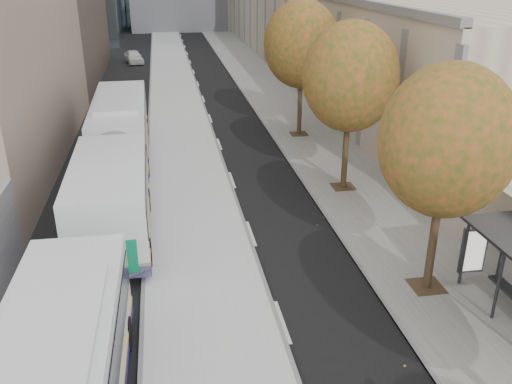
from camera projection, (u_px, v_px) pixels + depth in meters
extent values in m
cube|color=silver|center=(179.00, 123.00, 37.25)|extent=(4.25, 150.00, 0.15)
cube|color=slate|center=(292.00, 118.00, 38.52)|extent=(4.75, 150.00, 0.08)
cube|color=tan|center=(330.00, 18.00, 65.03)|extent=(18.00, 92.00, 8.00)
cylinder|color=#322614|center=(432.00, 244.00, 17.85)|extent=(0.28, 0.28, 3.24)
sphere|color=#1B4E14|center=(447.00, 141.00, 16.45)|extent=(4.20, 4.20, 4.20)
cylinder|color=#322614|center=(345.00, 154.00, 25.98)|extent=(0.28, 0.28, 3.38)
sphere|color=#1B4E14|center=(351.00, 77.00, 24.52)|extent=(4.40, 4.40, 4.40)
cylinder|color=#322614|center=(300.00, 107.00, 34.11)|extent=(0.28, 0.28, 3.51)
sphere|color=#1B4E14|center=(302.00, 44.00, 32.59)|extent=(4.60, 4.60, 4.60)
cube|color=silver|center=(118.00, 154.00, 26.53)|extent=(3.16, 19.47, 3.24)
cube|color=black|center=(116.00, 142.00, 26.30)|extent=(3.21, 18.70, 1.12)
cube|color=#097549|center=(101.00, 259.00, 17.90)|extent=(2.05, 0.10, 1.25)
imported|color=silver|center=(134.00, 57.00, 59.11)|extent=(2.48, 4.36, 1.40)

